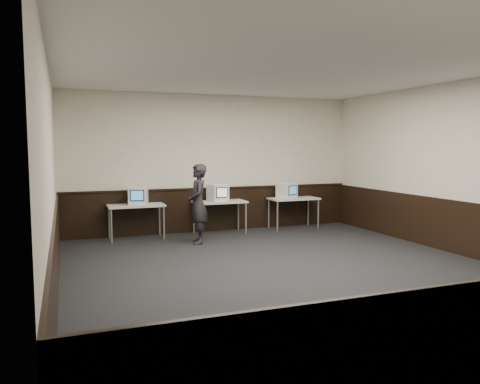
% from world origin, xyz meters
% --- Properties ---
extents(floor, '(8.00, 8.00, 0.00)m').
position_xyz_m(floor, '(0.00, 0.00, 0.00)').
color(floor, black).
rests_on(floor, ground).
extents(ceiling, '(8.00, 8.00, 0.00)m').
position_xyz_m(ceiling, '(0.00, 0.00, 3.20)').
color(ceiling, white).
rests_on(ceiling, back_wall).
extents(back_wall, '(7.00, 0.00, 7.00)m').
position_xyz_m(back_wall, '(0.00, 4.00, 1.60)').
color(back_wall, beige).
rests_on(back_wall, ground).
extents(left_wall, '(0.00, 8.00, 8.00)m').
position_xyz_m(left_wall, '(-3.50, 0.00, 1.60)').
color(left_wall, beige).
rests_on(left_wall, ground).
extents(right_wall, '(0.00, 8.00, 8.00)m').
position_xyz_m(right_wall, '(3.50, 0.00, 1.60)').
color(right_wall, beige).
rests_on(right_wall, ground).
extents(wainscot_back, '(6.98, 0.04, 1.00)m').
position_xyz_m(wainscot_back, '(0.00, 3.98, 0.50)').
color(wainscot_back, black).
rests_on(wainscot_back, back_wall).
extents(wainscot_left, '(0.04, 7.98, 1.00)m').
position_xyz_m(wainscot_left, '(-3.48, 0.00, 0.50)').
color(wainscot_left, black).
rests_on(wainscot_left, left_wall).
extents(wainscot_right, '(0.04, 7.98, 1.00)m').
position_xyz_m(wainscot_right, '(3.48, 0.00, 0.50)').
color(wainscot_right, black).
rests_on(wainscot_right, right_wall).
extents(wainscot_rail, '(6.98, 0.06, 0.04)m').
position_xyz_m(wainscot_rail, '(0.00, 3.96, 1.02)').
color(wainscot_rail, black).
rests_on(wainscot_rail, wainscot_back).
extents(desk_left, '(1.20, 0.60, 0.75)m').
position_xyz_m(desk_left, '(-1.90, 3.60, 0.68)').
color(desk_left, silver).
rests_on(desk_left, ground).
extents(desk_center, '(1.20, 0.60, 0.75)m').
position_xyz_m(desk_center, '(0.00, 3.60, 0.68)').
color(desk_center, silver).
rests_on(desk_center, ground).
extents(desk_right, '(1.20, 0.60, 0.75)m').
position_xyz_m(desk_right, '(1.90, 3.60, 0.68)').
color(desk_right, silver).
rests_on(desk_right, ground).
extents(emac_left, '(0.49, 0.50, 0.39)m').
position_xyz_m(emac_left, '(-1.84, 3.62, 0.95)').
color(emac_left, white).
rests_on(emac_left, desk_left).
extents(emac_center, '(0.46, 0.48, 0.39)m').
position_xyz_m(emac_center, '(-0.05, 3.60, 0.95)').
color(emac_center, white).
rests_on(emac_center, desk_center).
extents(emac_right, '(0.49, 0.50, 0.38)m').
position_xyz_m(emac_right, '(1.71, 3.59, 0.94)').
color(emac_right, white).
rests_on(emac_right, desk_right).
extents(person, '(0.49, 0.66, 1.65)m').
position_xyz_m(person, '(-0.77, 2.70, 0.82)').
color(person, black).
rests_on(person, ground).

